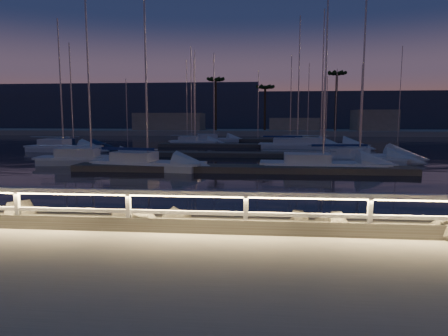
% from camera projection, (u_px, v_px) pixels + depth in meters
% --- Properties ---
extents(ground, '(400.00, 400.00, 0.00)m').
position_uv_depth(ground, '(206.00, 232.00, 10.07)').
color(ground, '#9F9890').
rests_on(ground, ground).
extents(harbor_water, '(400.00, 440.00, 0.60)m').
position_uv_depth(harbor_water, '(248.00, 156.00, 41.03)').
color(harbor_water, black).
rests_on(harbor_water, ground).
extents(guard_rail, '(44.11, 0.12, 1.06)m').
position_uv_depth(guard_rail, '(203.00, 202.00, 9.98)').
color(guard_rail, white).
rests_on(guard_rail, ground).
extents(riprap, '(36.99, 2.66, 1.34)m').
position_uv_depth(riprap, '(343.00, 228.00, 11.28)').
color(riprap, '#636055').
rests_on(riprap, ground).
extents(floating_docks, '(22.00, 36.00, 0.40)m').
position_uv_depth(floating_docks, '(248.00, 149.00, 42.23)').
color(floating_docks, '#5C534C').
rests_on(floating_docks, ground).
extents(far_shore, '(160.00, 14.00, 5.20)m').
position_uv_depth(far_shore, '(254.00, 130.00, 83.20)').
color(far_shore, '#9F9890').
rests_on(far_shore, ground).
extents(palm_left, '(3.00, 3.00, 11.20)m').
position_uv_depth(palm_left, '(216.00, 82.00, 80.68)').
color(palm_left, '#44321F').
rests_on(palm_left, ground).
extents(palm_center, '(3.00, 3.00, 9.70)m').
position_uv_depth(palm_center, '(265.00, 89.00, 80.91)').
color(palm_center, '#44321F').
rests_on(palm_center, ground).
extents(palm_right, '(3.00, 3.00, 12.20)m').
position_uv_depth(palm_right, '(337.00, 76.00, 78.34)').
color(palm_right, '#44321F').
rests_on(palm_right, ground).
extents(distant_hills, '(230.00, 37.50, 18.00)m').
position_uv_depth(distant_hills, '(196.00, 113.00, 143.60)').
color(distant_hills, '#343A50').
rests_on(distant_hills, ground).
extents(sailboat_b, '(8.03, 3.69, 13.22)m').
position_uv_depth(sailboat_b, '(145.00, 163.00, 27.03)').
color(sailboat_b, silver).
rests_on(sailboat_b, ground).
extents(sailboat_c, '(7.57, 4.25, 12.40)m').
position_uv_depth(sailboat_c, '(357.00, 157.00, 31.32)').
color(sailboat_c, silver).
rests_on(sailboat_c, ground).
extents(sailboat_d, '(8.44, 2.84, 14.10)m').
position_uv_depth(sailboat_d, '(319.00, 164.00, 26.61)').
color(sailboat_d, silver).
rests_on(sailboat_d, ground).
extents(sailboat_e, '(8.08, 3.19, 13.49)m').
position_uv_depth(sailboat_e, '(62.00, 147.00, 41.35)').
color(sailboat_e, silver).
rests_on(sailboat_e, ground).
extents(sailboat_f, '(8.25, 3.38, 13.66)m').
position_uv_depth(sailboat_f, '(89.00, 158.00, 30.12)').
color(sailboat_f, silver).
rests_on(sailboat_f, ground).
extents(sailboat_g, '(9.38, 4.97, 15.35)m').
position_uv_depth(sailboat_g, '(318.00, 145.00, 44.99)').
color(sailboat_g, silver).
rests_on(sailboat_g, ground).
extents(sailboat_h, '(8.88, 3.56, 14.62)m').
position_uv_depth(sailboat_h, '(357.00, 156.00, 31.72)').
color(sailboat_h, silver).
rests_on(sailboat_h, ground).
extents(sailboat_i, '(7.19, 3.67, 11.87)m').
position_uv_depth(sailboat_i, '(72.00, 145.00, 45.50)').
color(sailboat_i, navy).
rests_on(sailboat_i, ground).
extents(sailboat_j, '(6.70, 2.32, 11.25)m').
position_uv_depth(sailboat_j, '(193.00, 141.00, 52.56)').
color(sailboat_j, silver).
rests_on(sailboat_j, ground).
extents(sailboat_k, '(7.78, 4.25, 12.74)m').
position_uv_depth(sailboat_k, '(213.00, 139.00, 58.41)').
color(sailboat_k, silver).
rests_on(sailboat_k, ground).
extents(sailboat_l, '(9.01, 3.60, 14.83)m').
position_uv_depth(sailboat_l, '(295.00, 145.00, 45.89)').
color(sailboat_l, silver).
rests_on(sailboat_l, ground).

